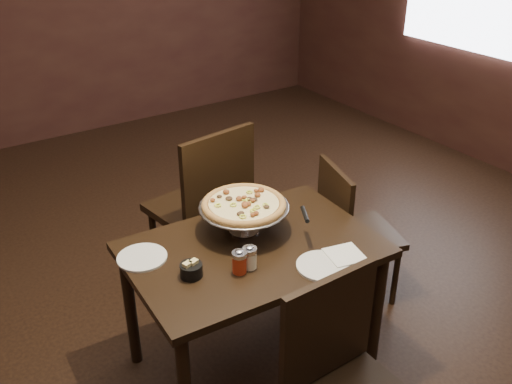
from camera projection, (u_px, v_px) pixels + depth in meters
room at (258, 89)px, 2.17m from camera, size 6.04×7.04×2.84m
dining_table at (253, 263)px, 2.56m from camera, size 1.13×0.79×0.68m
pizza_stand at (244, 205)px, 2.56m from camera, size 0.41×0.41×0.17m
parmesan_shaker at (250, 257)px, 2.35m from camera, size 0.06×0.06×0.11m
pepper_flake_shaker at (239, 262)px, 2.32m from camera, size 0.06×0.06×0.11m
packet_caddy at (191, 270)px, 2.31m from camera, size 0.09×0.09×0.07m
napkin_stack at (345, 256)px, 2.43m from camera, size 0.18×0.18×0.02m
plate_left at (142, 257)px, 2.43m from camera, size 0.21×0.21×0.01m
plate_near at (323, 266)px, 2.37m from camera, size 0.22×0.22×0.01m
serving_spatula at (305, 215)px, 2.49m from camera, size 0.16×0.16×0.02m
chair_far at (205, 203)px, 3.15m from camera, size 0.53×0.53×0.99m
chair_side at (351, 228)px, 3.09m from camera, size 0.48×0.48×0.82m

